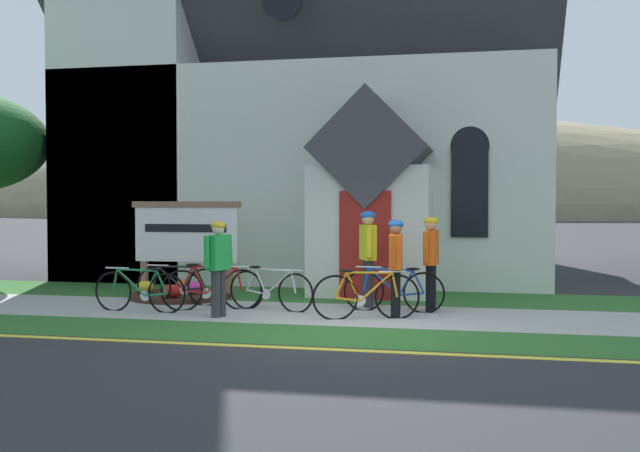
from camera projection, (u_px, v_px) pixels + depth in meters
ground at (382, 297)px, 14.83m from camera, size 140.00×140.00×0.00m
sidewalk_slab at (231, 311)px, 12.95m from camera, size 32.00×2.39×0.01m
grass_verge at (188, 330)px, 11.01m from camera, size 32.00×1.57×0.01m
church_lawn at (268, 294)px, 15.25m from camera, size 24.00×2.33×0.01m
curb_paint_stripe at (161, 342)px, 10.10m from camera, size 28.00×0.16×0.01m
church_building at (307, 90)px, 20.58m from camera, size 11.96×11.39×13.85m
church_sign at (186, 234)px, 14.84m from camera, size 2.25×0.16×1.90m
flower_bed at (179, 294)px, 14.57m from camera, size 1.97×1.97×0.34m
bicycle_red at (394, 290)px, 12.83m from camera, size 1.76×0.14×0.80m
bicycle_orange at (180, 285)px, 13.69m from camera, size 1.73×0.14×0.78m
bicycle_green at (211, 289)px, 13.03m from camera, size 1.67×0.64×0.84m
bicycle_blue at (270, 290)px, 12.99m from camera, size 1.64×0.49×0.79m
bicycle_black at (366, 296)px, 12.02m from camera, size 1.69×0.56×0.83m
bicycle_silver at (140, 291)px, 12.81m from camera, size 1.72×0.14×0.79m
cyclist_in_blue_jersey at (368, 251)px, 13.34m from camera, size 0.37×0.72×1.73m
cyclist_in_red_jersey at (218, 262)px, 12.21m from camera, size 0.31×0.63×1.58m
cyclist_in_white_jersey at (431, 256)px, 12.87m from camera, size 0.28×0.70×1.64m
cyclist_in_green_jersey at (396, 261)px, 12.23m from camera, size 0.27×0.77×1.60m
distant_hill at (359, 216)px, 86.88m from camera, size 102.13×37.39×23.11m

